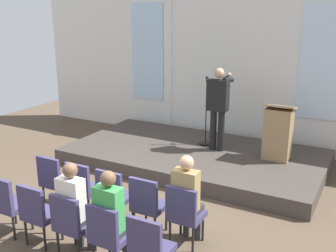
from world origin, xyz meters
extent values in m
plane|color=brown|center=(0.00, 0.00, 0.00)|extent=(14.21, 14.21, 0.00)
cube|color=silver|center=(0.00, 5.00, 1.94)|extent=(10.93, 0.10, 3.89)
cube|color=silver|center=(-2.19, 4.94, 2.15)|extent=(0.94, 0.04, 2.51)
cube|color=silver|center=(-1.57, 4.95, 1.94)|extent=(0.20, 0.08, 3.89)
cube|color=silver|center=(2.19, 4.94, 2.15)|extent=(0.94, 0.04, 2.51)
cube|color=#3F3833|center=(0.00, 3.26, 0.16)|extent=(5.39, 2.89, 0.32)
cylinder|color=black|center=(0.32, 3.48, 0.75)|extent=(0.14, 0.14, 0.88)
cylinder|color=black|center=(0.50, 3.48, 0.75)|extent=(0.14, 0.14, 0.88)
cube|color=black|center=(0.41, 3.48, 1.52)|extent=(0.42, 0.22, 0.66)
cube|color=#B28C19|center=(0.41, 3.60, 1.60)|extent=(0.06, 0.01, 0.40)
sphere|color=tan|center=(0.41, 3.49, 1.99)|extent=(0.21, 0.21, 0.21)
cylinder|color=black|center=(0.17, 3.56, 1.63)|extent=(0.09, 0.28, 0.45)
cylinder|color=black|center=(0.57, 3.61, 1.84)|extent=(0.15, 0.36, 0.15)
cylinder|color=black|center=(0.53, 3.74, 1.86)|extent=(0.11, 0.34, 0.15)
sphere|color=tan|center=(0.44, 4.01, 1.88)|extent=(0.10, 0.10, 0.10)
cylinder|color=black|center=(0.05, 3.72, 0.33)|extent=(0.28, 0.28, 0.03)
cylinder|color=black|center=(0.05, 3.72, 1.07)|extent=(0.02, 0.02, 1.45)
sphere|color=#262626|center=(0.05, 3.72, 1.84)|extent=(0.07, 0.07, 0.07)
cube|color=#93724C|center=(1.69, 3.56, 0.84)|extent=(0.52, 0.40, 1.05)
cube|color=#93724C|center=(1.69, 3.58, 1.41)|extent=(0.60, 0.48, 0.14)
cylinder|color=black|center=(-1.04, 0.52, 0.20)|extent=(0.04, 0.04, 0.40)
cylinder|color=black|center=(-1.40, 0.52, 0.20)|extent=(0.04, 0.04, 0.40)
cylinder|color=black|center=(-1.04, 0.18, 0.20)|extent=(0.04, 0.04, 0.40)
cylinder|color=black|center=(-1.40, 0.18, 0.20)|extent=(0.04, 0.04, 0.40)
cube|color=#383356|center=(-1.22, 0.35, 0.44)|extent=(0.46, 0.44, 0.08)
cube|color=#383356|center=(-1.22, 0.16, 0.71)|extent=(0.46, 0.06, 0.46)
cylinder|color=black|center=(-0.43, 0.52, 0.20)|extent=(0.04, 0.04, 0.40)
cylinder|color=black|center=(-0.79, 0.52, 0.20)|extent=(0.04, 0.04, 0.40)
cylinder|color=black|center=(-0.43, 0.18, 0.20)|extent=(0.04, 0.04, 0.40)
cylinder|color=black|center=(-0.79, 0.18, 0.20)|extent=(0.04, 0.04, 0.40)
cube|color=#383356|center=(-0.61, 0.35, 0.44)|extent=(0.46, 0.44, 0.08)
cube|color=#383356|center=(-0.61, 0.16, 0.71)|extent=(0.46, 0.06, 0.46)
cylinder|color=black|center=(0.18, 0.52, 0.20)|extent=(0.04, 0.04, 0.40)
cylinder|color=black|center=(-0.18, 0.52, 0.20)|extent=(0.04, 0.04, 0.40)
cylinder|color=black|center=(0.18, 0.18, 0.20)|extent=(0.04, 0.04, 0.40)
cylinder|color=black|center=(-0.18, 0.18, 0.20)|extent=(0.04, 0.04, 0.40)
cube|color=#383356|center=(0.00, 0.35, 0.44)|extent=(0.46, 0.44, 0.08)
cube|color=#383356|center=(0.00, 0.16, 0.71)|extent=(0.46, 0.06, 0.46)
cylinder|color=black|center=(0.79, 0.52, 0.20)|extent=(0.04, 0.04, 0.40)
cylinder|color=black|center=(0.43, 0.52, 0.20)|extent=(0.04, 0.04, 0.40)
cylinder|color=black|center=(0.79, 0.18, 0.20)|extent=(0.04, 0.04, 0.40)
cylinder|color=black|center=(0.43, 0.18, 0.20)|extent=(0.04, 0.04, 0.40)
cube|color=#383356|center=(0.61, 0.35, 0.44)|extent=(0.46, 0.44, 0.08)
cube|color=#383356|center=(0.61, 0.16, 0.71)|extent=(0.46, 0.06, 0.46)
cylinder|color=black|center=(1.40, 0.52, 0.20)|extent=(0.04, 0.04, 0.40)
cylinder|color=black|center=(1.04, 0.52, 0.20)|extent=(0.04, 0.04, 0.40)
cylinder|color=black|center=(1.40, 0.18, 0.20)|extent=(0.04, 0.04, 0.40)
cylinder|color=black|center=(1.04, 0.18, 0.20)|extent=(0.04, 0.04, 0.40)
cube|color=#383356|center=(1.22, 0.35, 0.44)|extent=(0.46, 0.44, 0.08)
cube|color=#383356|center=(1.22, 0.16, 0.71)|extent=(0.46, 0.06, 0.46)
cylinder|color=#2D2D33|center=(1.13, 0.53, 0.22)|extent=(0.10, 0.10, 0.44)
cylinder|color=#2D2D33|center=(1.31, 0.53, 0.22)|extent=(0.10, 0.10, 0.44)
cube|color=#2D2D33|center=(1.22, 0.41, 0.50)|extent=(0.34, 0.36, 0.12)
cube|color=#997F4C|center=(1.22, 0.30, 0.85)|extent=(0.36, 0.20, 0.59)
sphere|color=tan|center=(1.22, 0.32, 1.26)|extent=(0.20, 0.20, 0.20)
cylinder|color=black|center=(-1.04, -0.44, 0.20)|extent=(0.04, 0.04, 0.40)
cylinder|color=black|center=(-1.40, -0.44, 0.20)|extent=(0.04, 0.04, 0.40)
cylinder|color=black|center=(-1.04, -0.78, 0.20)|extent=(0.04, 0.04, 0.40)
cube|color=#383356|center=(-1.22, -0.61, 0.44)|extent=(0.46, 0.44, 0.08)
cube|color=#383356|center=(-1.22, -0.80, 0.71)|extent=(0.46, 0.06, 0.46)
cylinder|color=black|center=(-0.43, -0.44, 0.20)|extent=(0.04, 0.04, 0.40)
cylinder|color=black|center=(-0.79, -0.44, 0.20)|extent=(0.04, 0.04, 0.40)
cylinder|color=black|center=(-0.43, -0.78, 0.20)|extent=(0.04, 0.04, 0.40)
cylinder|color=black|center=(-0.79, -0.78, 0.20)|extent=(0.04, 0.04, 0.40)
cube|color=#383356|center=(-0.61, -0.61, 0.44)|extent=(0.46, 0.44, 0.08)
cube|color=#383356|center=(-0.61, -0.80, 0.71)|extent=(0.46, 0.06, 0.46)
cylinder|color=black|center=(0.18, -0.44, 0.20)|extent=(0.04, 0.04, 0.40)
cylinder|color=black|center=(-0.18, -0.44, 0.20)|extent=(0.04, 0.04, 0.40)
cylinder|color=black|center=(0.18, -0.78, 0.20)|extent=(0.04, 0.04, 0.40)
cylinder|color=black|center=(-0.18, -0.78, 0.20)|extent=(0.04, 0.04, 0.40)
cube|color=#383356|center=(0.00, -0.61, 0.44)|extent=(0.46, 0.44, 0.08)
cube|color=#383356|center=(0.00, -0.80, 0.71)|extent=(0.46, 0.06, 0.46)
cylinder|color=#2D2D33|center=(-0.09, -0.43, 0.22)|extent=(0.10, 0.10, 0.44)
cylinder|color=#2D2D33|center=(0.09, -0.43, 0.22)|extent=(0.10, 0.10, 0.44)
cube|color=#2D2D33|center=(0.00, -0.55, 0.50)|extent=(0.34, 0.36, 0.12)
cube|color=silver|center=(0.00, -0.66, 0.85)|extent=(0.36, 0.20, 0.59)
sphere|color=brown|center=(0.00, -0.64, 1.26)|extent=(0.20, 0.20, 0.20)
cylinder|color=black|center=(0.79, -0.44, 0.20)|extent=(0.04, 0.04, 0.40)
cylinder|color=black|center=(0.43, -0.44, 0.20)|extent=(0.04, 0.04, 0.40)
cube|color=#383356|center=(0.61, -0.61, 0.44)|extent=(0.46, 0.44, 0.08)
cube|color=#383356|center=(0.61, -0.80, 0.71)|extent=(0.46, 0.06, 0.46)
cylinder|color=#2D2D33|center=(0.52, -0.43, 0.22)|extent=(0.10, 0.10, 0.44)
cylinder|color=#2D2D33|center=(0.70, -0.43, 0.22)|extent=(0.10, 0.10, 0.44)
cube|color=#2D2D33|center=(0.61, -0.55, 0.50)|extent=(0.34, 0.36, 0.12)
cube|color=green|center=(0.61, -0.66, 0.86)|extent=(0.36, 0.20, 0.60)
sphere|color=brown|center=(0.61, -0.64, 1.27)|extent=(0.20, 0.20, 0.20)
cube|color=#383356|center=(1.22, -0.61, 0.44)|extent=(0.46, 0.44, 0.08)
cube|color=#383356|center=(1.22, -0.80, 0.71)|extent=(0.46, 0.06, 0.46)
camera|label=1|loc=(3.45, -4.34, 3.29)|focal=43.47mm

